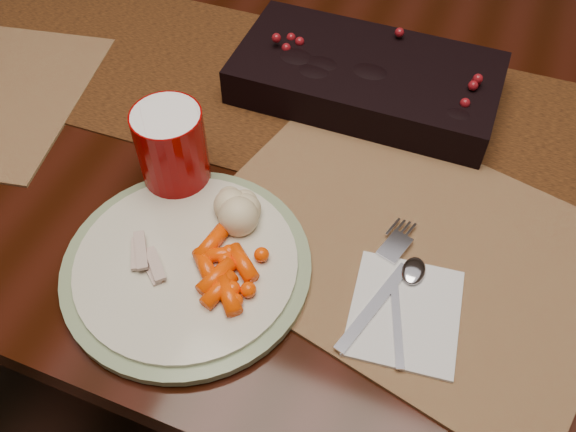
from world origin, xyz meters
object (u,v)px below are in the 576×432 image
at_px(centerpiece, 367,73).
at_px(dining_table, 319,256).
at_px(placemat_main, 405,244).
at_px(baby_carrots, 227,272).
at_px(turkey_shreds, 145,265).
at_px(red_cup, 172,151).
at_px(dinner_plate, 187,265).
at_px(mashed_potatoes, 226,203).
at_px(napkin, 405,312).

bearing_deg(centerpiece, dining_table, -125.67).
height_order(dining_table, placemat_main, placemat_main).
relative_size(baby_carrots, turkey_shreds, 1.35).
xyz_separation_m(dining_table, red_cup, (-0.14, -0.21, 0.44)).
bearing_deg(baby_carrots, dinner_plate, 179.42).
relative_size(centerpiece, mashed_potatoes, 4.64).
bearing_deg(red_cup, baby_carrots, -42.84).
bearing_deg(dining_table, napkin, -56.73).
distance_m(centerpiece, turkey_shreds, 0.43).
bearing_deg(dinner_plate, mashed_potatoes, 79.80).
height_order(centerpiece, baby_carrots, centerpiece).
distance_m(centerpiece, baby_carrots, 0.38).
bearing_deg(dinner_plate, baby_carrots, -0.58).
height_order(mashed_potatoes, napkin, mashed_potatoes).
bearing_deg(dinner_plate, dining_table, 79.32).
height_order(centerpiece, red_cup, red_cup).
relative_size(placemat_main, napkin, 3.46).
height_order(dining_table, napkin, napkin).
height_order(dining_table, red_cup, red_cup).
height_order(centerpiece, turkey_shreds, centerpiece).
xyz_separation_m(centerpiece, dinner_plate, (-0.10, -0.38, -0.03)).
relative_size(dining_table, baby_carrots, 17.67).
height_order(turkey_shreds, napkin, turkey_shreds).
xyz_separation_m(centerpiece, baby_carrots, (-0.05, -0.38, -0.01)).
distance_m(dinner_plate, red_cup, 0.15).
height_order(dining_table, turkey_shreds, turkey_shreds).
distance_m(turkey_shreds, napkin, 0.30).
bearing_deg(baby_carrots, turkey_shreds, -164.32).
bearing_deg(mashed_potatoes, turkey_shreds, -116.10).
xyz_separation_m(placemat_main, mashed_potatoes, (-0.22, -0.05, 0.04)).
xyz_separation_m(centerpiece, placemat_main, (0.13, -0.25, -0.04)).
height_order(mashed_potatoes, red_cup, red_cup).
relative_size(dining_table, turkey_shreds, 23.80).
xyz_separation_m(dinner_plate, napkin, (0.25, 0.04, -0.01)).
bearing_deg(dinner_plate, red_cup, 122.16).
bearing_deg(baby_carrots, dining_table, 88.49).
relative_size(centerpiece, turkey_shreds, 5.02).
distance_m(dinner_plate, turkey_shreds, 0.05).
bearing_deg(mashed_potatoes, baby_carrots, -64.53).
bearing_deg(turkey_shreds, dinner_plate, 34.62).
relative_size(placemat_main, dinner_plate, 1.64).
distance_m(baby_carrots, red_cup, 0.18).
distance_m(dining_table, placemat_main, 0.46).
bearing_deg(mashed_potatoes, centerpiece, 74.18).
xyz_separation_m(baby_carrots, napkin, (0.20, 0.04, -0.02)).
bearing_deg(red_cup, napkin, -13.88).
relative_size(centerpiece, baby_carrots, 3.72).
distance_m(centerpiece, placemat_main, 0.28).
distance_m(dining_table, turkey_shreds, 0.55).
xyz_separation_m(dining_table, turkey_shreds, (-0.10, -0.35, 0.40)).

